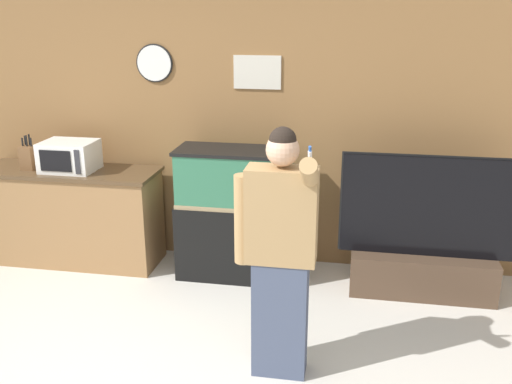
{
  "coord_description": "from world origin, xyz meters",
  "views": [
    {
      "loc": [
        1.28,
        -2.74,
        2.4
      ],
      "look_at": [
        0.55,
        1.34,
        1.05
      ],
      "focal_mm": 40.0,
      "sensor_mm": 36.0,
      "label": 1
    }
  ],
  "objects": [
    {
      "name": "wall_back_paneled",
      "position": [
        -0.0,
        2.46,
        1.3
      ],
      "size": [
        10.0,
        0.08,
        2.6
      ],
      "color": "olive",
      "rests_on": "ground_plane"
    },
    {
      "name": "counter_island",
      "position": [
        -1.4,
        2.06,
        0.47
      ],
      "size": [
        1.72,
        0.59,
        0.93
      ],
      "color": "olive",
      "rests_on": "ground_plane"
    },
    {
      "name": "microwave",
      "position": [
        -1.35,
        2.04,
        1.07
      ],
      "size": [
        0.49,
        0.38,
        0.28
      ],
      "color": "white",
      "rests_on": "counter_island"
    },
    {
      "name": "knife_block",
      "position": [
        -1.75,
        2.01,
        1.05
      ],
      "size": [
        0.13,
        0.12,
        0.33
      ],
      "color": "brown",
      "rests_on": "counter_island"
    },
    {
      "name": "aquarium_on_stand",
      "position": [
        0.24,
        2.02,
        0.6
      ],
      "size": [
        1.04,
        0.48,
        1.21
      ],
      "color": "black",
      "rests_on": "ground_plane"
    },
    {
      "name": "tv_on_stand",
      "position": [
        1.91,
        1.95,
        0.36
      ],
      "size": [
        1.47,
        0.4,
        1.24
      ],
      "color": "#4C3828",
      "rests_on": "ground_plane"
    },
    {
      "name": "person_standing",
      "position": [
        0.83,
        0.61,
        0.89
      ],
      "size": [
        0.54,
        0.41,
        1.71
      ],
      "color": "#424C66",
      "rests_on": "ground_plane"
    }
  ]
}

